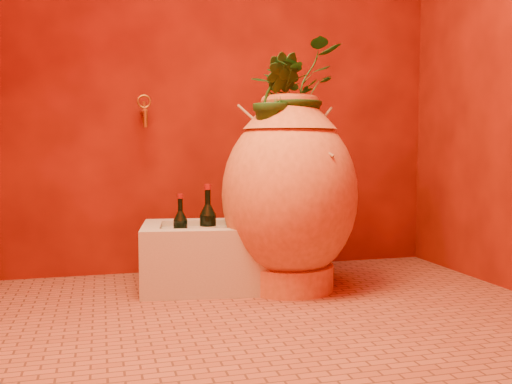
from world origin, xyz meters
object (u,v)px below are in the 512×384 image
object	(u,v)px
amphora	(289,194)
wall_tap	(144,110)
wine_bottle_c	(181,233)
stone_basin	(213,257)
wine_bottle_b	(208,229)
wine_bottle_a	(234,229)

from	to	relation	value
amphora	wall_tap	size ratio (longest dim) A/B	5.32
wine_bottle_c	stone_basin	bearing A→B (deg)	1.15
wine_bottle_c	amphora	bearing A→B (deg)	-15.03
stone_basin	wine_bottle_c	distance (m)	0.21
wall_tap	wine_bottle_b	bearing A→B (deg)	-54.53
wine_bottle_b	wine_bottle_c	world-z (taller)	wine_bottle_b
stone_basin	wall_tap	distance (m)	0.87
wall_tap	wine_bottle_a	bearing A→B (deg)	-35.37
wine_bottle_b	wine_bottle_c	bearing A→B (deg)	163.54
wine_bottle_a	wine_bottle_c	world-z (taller)	wine_bottle_a
stone_basin	wine_bottle_c	world-z (taller)	wine_bottle_c
wine_bottle_b	wall_tap	bearing A→B (deg)	125.47
wine_bottle_a	wine_bottle_b	bearing A→B (deg)	-151.13
wine_bottle_a	wine_bottle_c	distance (m)	0.28
amphora	stone_basin	bearing A→B (deg)	158.23
wine_bottle_b	stone_basin	bearing A→B (deg)	52.56
wine_bottle_b	wall_tap	size ratio (longest dim) A/B	1.93
stone_basin	wall_tap	size ratio (longest dim) A/B	4.21
stone_basin	wine_bottle_a	size ratio (longest dim) A/B	2.53
wine_bottle_c	wall_tap	distance (m)	0.72
stone_basin	wine_bottle_a	distance (m)	0.18
wine_bottle_a	wine_bottle_c	size ratio (longest dim) A/B	1.00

